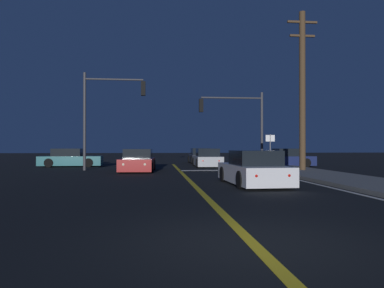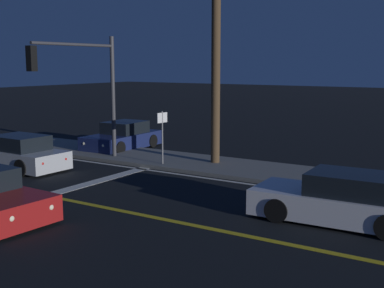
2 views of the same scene
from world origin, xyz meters
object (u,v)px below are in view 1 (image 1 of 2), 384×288
Objects in this scene: car_far_approaching_charcoal at (200,157)px; car_parked_curb_white at (253,170)px; car_lead_oncoming_silver at (207,159)px; utility_pole_right at (302,89)px; traffic_signal_near_right at (238,117)px; car_mid_block_teal at (70,159)px; car_following_oncoming_red at (138,162)px; car_distant_tail_navy at (285,159)px; traffic_signal_far_left at (106,106)px; street_sign_corner at (270,146)px.

car_parked_curb_white is at bearing -90.52° from car_far_approaching_charcoal.
car_lead_oncoming_silver is 12.84m from car_parked_curb_white.
car_parked_curb_white is 9.04m from utility_pole_right.
utility_pole_right reaches higher than car_far_approaching_charcoal.
car_mid_block_teal is at bearing -14.23° from traffic_signal_near_right.
utility_pole_right reaches higher than car_following_oncoming_red.
car_far_approaching_charcoal is (5.02, 10.09, -0.00)m from car_following_oncoming_red.
car_following_oncoming_red is (-4.86, 8.35, 0.00)m from car_parked_curb_white.
utility_pole_right is (4.50, -11.95, 4.21)m from car_far_approaching_charcoal.
car_distant_tail_navy is at bearing -47.89° from car_far_approaching_charcoal.
traffic_signal_far_left is (3.18, -4.43, 3.49)m from car_mid_block_teal.
car_far_approaching_charcoal is 13.45m from utility_pole_right.
car_far_approaching_charcoal is at bearing 110.64° from utility_pole_right.
traffic_signal_far_left is at bearing 34.73° from car_mid_block_teal.
car_far_approaching_charcoal is 0.83× the size of traffic_signal_near_right.
car_lead_oncoming_silver is at bearing 82.80° from car_mid_block_teal.
traffic_signal_near_right reaches higher than car_lead_oncoming_silver.
traffic_signal_near_right is at bearing -44.75° from car_lead_oncoming_silver.
car_mid_block_teal is at bearing 82.40° from car_distant_tail_navy.
car_distant_tail_navy is 13.39m from traffic_signal_far_left.
car_distant_tail_navy is at bearing 62.71° from car_parked_curb_white.
car_mid_block_teal is at bearing 123.62° from car_parked_curb_white.
traffic_signal_far_left is at bearing -128.33° from car_far_approaching_charcoal.
street_sign_corner is at bearing 147.61° from car_distant_tail_navy.
car_parked_curb_white is 0.74× the size of traffic_signal_far_left.
car_lead_oncoming_silver and car_parked_curb_white have the same top height.
car_following_oncoming_red is 10.58m from utility_pole_right.
car_far_approaching_charcoal is at bearing 51.70° from traffic_signal_far_left.
car_far_approaching_charcoal is at bearing 40.55° from car_distant_tail_navy.
car_lead_oncoming_silver is at bearing 87.82° from car_parked_curb_white.
utility_pole_right is (11.55, -3.02, 0.72)m from traffic_signal_far_left.
car_lead_oncoming_silver is 0.99× the size of car_mid_block_teal.
street_sign_corner is (1.40, -2.80, -2.02)m from traffic_signal_near_right.
car_lead_oncoming_silver is 0.74× the size of traffic_signal_far_left.
car_far_approaching_charcoal is at bearing 106.72° from street_sign_corner.
car_lead_oncoming_silver is at bearing -45.75° from traffic_signal_near_right.
car_mid_block_teal and car_far_approaching_charcoal have the same top height.
car_parked_curb_white is at bearing -88.96° from car_lead_oncoming_silver.
car_following_oncoming_red and car_distant_tail_navy have the same top height.
traffic_signal_near_right is at bearing 78.08° from car_parked_curb_white.
car_mid_block_teal is 0.74× the size of traffic_signal_far_left.
car_lead_oncoming_silver is 6.61m from car_following_oncoming_red.
traffic_signal_near_right is at bearing 116.52° from street_sign_corner.
car_far_approaching_charcoal is (0.16, 18.44, -0.00)m from car_parked_curb_white.
car_distant_tail_navy and car_mid_block_teal have the same top height.
car_following_oncoming_red is at bearing 108.72° from car_distant_tail_navy.
street_sign_corner is at bearing 116.52° from traffic_signal_near_right.
car_parked_curb_white is at bearing 34.89° from car_mid_block_teal.
utility_pole_right is (-1.08, -5.78, 4.21)m from car_distant_tail_navy.
traffic_signal_far_left is 0.66× the size of utility_pole_right.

